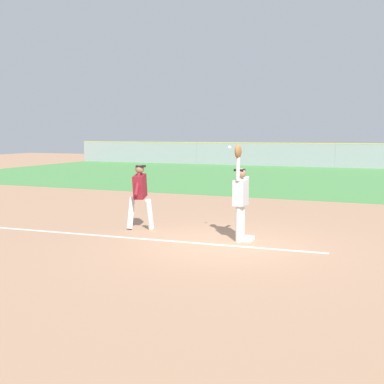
# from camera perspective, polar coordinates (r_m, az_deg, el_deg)

# --- Properties ---
(ground_plane) EXTENTS (79.77, 79.77, 0.00)m
(ground_plane) POSITION_cam_1_polar(r_m,az_deg,el_deg) (10.91, 3.87, -6.33)
(ground_plane) COLOR tan
(outfield_grass) EXTENTS (44.25, 18.51, 0.01)m
(outfield_grass) POSITION_cam_1_polar(r_m,az_deg,el_deg) (27.62, 15.08, 1.59)
(outfield_grass) COLOR #4C8C47
(outfield_grass) RESTS_ON ground_plane
(chalk_foul_line) EXTENTS (11.99, 0.76, 0.01)m
(chalk_foul_line) POSITION_cam_1_polar(r_m,az_deg,el_deg) (12.29, -13.11, -4.95)
(chalk_foul_line) COLOR white
(chalk_foul_line) RESTS_ON ground_plane
(first_base) EXTENTS (0.39, 0.39, 0.08)m
(first_base) POSITION_cam_1_polar(r_m,az_deg,el_deg) (11.39, 6.43, -5.58)
(first_base) COLOR white
(first_base) RESTS_ON ground_plane
(fielder) EXTENTS (0.28, 0.89, 2.28)m
(fielder) POSITION_cam_1_polar(r_m,az_deg,el_deg) (11.10, 5.85, -0.24)
(fielder) COLOR silver
(fielder) RESTS_ON ground_plane
(runner) EXTENTS (0.81, 0.84, 1.72)m
(runner) POSITION_cam_1_polar(r_m,az_deg,el_deg) (12.44, -6.29, -0.03)
(runner) COLOR white
(runner) RESTS_ON ground_plane
(baseball) EXTENTS (0.07, 0.07, 0.07)m
(baseball) POSITION_cam_1_polar(r_m,az_deg,el_deg) (11.18, 4.56, 5.38)
(baseball) COLOR white
(outfield_fence) EXTENTS (44.33, 0.08, 1.81)m
(outfield_fence) POSITION_cam_1_polar(r_m,az_deg,el_deg) (36.75, 16.89, 4.23)
(outfield_fence) COLOR #93999E
(outfield_fence) RESTS_ON ground_plane
(parked_car_blue) EXTENTS (4.59, 2.50, 1.25)m
(parked_car_blue) POSITION_cam_1_polar(r_m,az_deg,el_deg) (41.07, 11.52, 4.34)
(parked_car_blue) COLOR #23389E
(parked_car_blue) RESTS_ON ground_plane
(parked_car_black) EXTENTS (4.50, 2.31, 1.25)m
(parked_car_black) POSITION_cam_1_polar(r_m,az_deg,el_deg) (39.80, 18.87, 4.02)
(parked_car_black) COLOR black
(parked_car_black) RESTS_ON ground_plane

